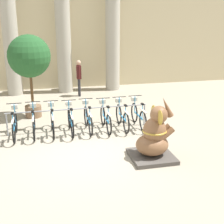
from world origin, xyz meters
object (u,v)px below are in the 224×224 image
Objects in this scene: bicycle_7 at (138,115)px; bicycle_0 at (15,125)px; bicycle_2 at (52,121)px; bicycle_1 at (34,123)px; potted_tree at (29,59)px; elephant_statue at (154,138)px; bicycle_4 at (88,119)px; bicycle_3 at (71,120)px; bicycle_5 at (106,118)px; bicycle_6 at (122,116)px; person_pedestrian at (79,75)px.

bicycle_0 is at bearing -178.95° from bicycle_7.
bicycle_1 is at bearing 178.72° from bicycle_2.
potted_tree is at bearing 91.26° from bicycle_1.
elephant_statue is at bearing -44.25° from bicycle_2.
bicycle_4 is 2.89m from elephant_statue.
bicycle_3 is 0.55× the size of potted_tree.
bicycle_1 is 2.35m from bicycle_5.
bicycle_0 is 1.00× the size of bicycle_4.
potted_tree is at bearing 107.89° from bicycle_2.
bicycle_5 is 1.00× the size of bicycle_6.
bicycle_2 is at bearing 135.75° from elephant_statue.
bicycle_5 is (1.17, -0.00, 0.00)m from bicycle_3.
bicycle_0 and bicycle_2 have the same top height.
elephant_statue is at bearing -71.84° from bicycle_5.
bicycle_5 is (1.76, -0.04, 0.00)m from bicycle_2.
bicycle_1 and bicycle_4 have the same top height.
bicycle_6 is 0.98× the size of elephant_statue.
bicycle_3 is 0.98× the size of elephant_statue.
bicycle_5 is 0.98× the size of elephant_statue.
potted_tree reaches higher than bicycle_7.
elephant_statue reaches higher than bicycle_6.
bicycle_5 is 0.59m from bicycle_6.
bicycle_6 is (2.93, -0.02, 0.00)m from bicycle_1.
bicycle_7 is (1.17, 0.07, 0.00)m from bicycle_5.
bicycle_2 is at bearing 175.80° from bicycle_3.
bicycle_7 is 4.97m from person_pedestrian.
person_pedestrian is (-0.86, 4.75, 0.62)m from bicycle_6.
bicycle_1 is 5.20m from person_pedestrian.
person_pedestrian is at bearing 79.31° from bicycle_3.
bicycle_3 and bicycle_5 have the same top height.
bicycle_2 is 5.00m from person_pedestrian.
bicycle_1 is 0.99× the size of person_pedestrian.
potted_tree is (-3.19, 4.45, 1.62)m from elephant_statue.
bicycle_5 is at bearing -176.71° from bicycle_6.
potted_tree reaches higher than person_pedestrian.
bicycle_1 is 3.52m from bicycle_7.
person_pedestrian reaches higher than bicycle_6.
elephant_statue reaches higher than bicycle_2.
bicycle_3 is 0.99× the size of person_pedestrian.
bicycle_4 is at bearing 178.39° from bicycle_6.
bicycle_3 is 1.00× the size of bicycle_7.
bicycle_4 is (2.35, 0.07, 0.00)m from bicycle_0.
bicycle_0 is 1.00× the size of bicycle_1.
bicycle_7 is (1.76, 0.00, 0.00)m from bicycle_4.
potted_tree is (-1.80, 1.93, 1.80)m from bicycle_4.
bicycle_0 is at bearing -177.59° from bicycle_2.
person_pedestrian is at bearing 86.16° from bicycle_4.
bicycle_0 is 1.76m from bicycle_3.
bicycle_3 is 1.00× the size of bicycle_5.
person_pedestrian reaches higher than bicycle_4.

